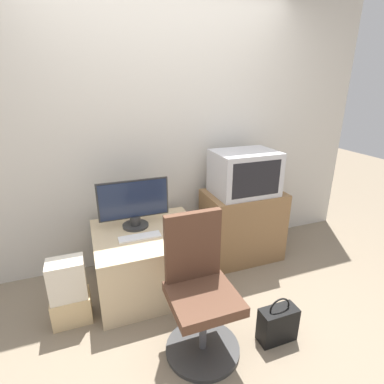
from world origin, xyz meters
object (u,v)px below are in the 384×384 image
object	(u,v)px
keyboard	(140,237)
office_chair	(200,296)
handbag	(278,324)
crt_tv	(244,173)
mouse	(168,232)
cardboard_box_lower	(72,308)
main_monitor	(134,204)

from	to	relation	value
keyboard	office_chair	bearing A→B (deg)	-69.21
handbag	crt_tv	bearing A→B (deg)	74.90
mouse	cardboard_box_lower	world-z (taller)	mouse
keyboard	mouse	distance (m)	0.24
keyboard	cardboard_box_lower	distance (m)	0.74
handbag	cardboard_box_lower	bearing A→B (deg)	152.57
main_monitor	mouse	world-z (taller)	main_monitor
crt_tv	main_monitor	bearing A→B (deg)	-179.64
keyboard	office_chair	world-z (taller)	office_chair
mouse	crt_tv	world-z (taller)	crt_tv
mouse	crt_tv	size ratio (longest dim) A/B	0.10
main_monitor	mouse	size ratio (longest dim) A/B	10.23
office_chair	handbag	bearing A→B (deg)	-16.22
crt_tv	keyboard	bearing A→B (deg)	-168.25
main_monitor	crt_tv	world-z (taller)	crt_tv
main_monitor	handbag	size ratio (longest dim) A/B	1.70
mouse	crt_tv	bearing A→B (deg)	15.43
crt_tv	handbag	distance (m)	1.35
office_chair	cardboard_box_lower	world-z (taller)	office_chair
main_monitor	keyboard	world-z (taller)	main_monitor
mouse	handbag	size ratio (longest dim) A/B	0.17
keyboard	handbag	xyz separation A→B (m)	(0.79, -0.84, -0.42)
office_chair	cardboard_box_lower	size ratio (longest dim) A/B	3.40
office_chair	main_monitor	bearing A→B (deg)	105.71
office_chair	cardboard_box_lower	bearing A→B (deg)	146.39
main_monitor	mouse	xyz separation A→B (m)	(0.24, -0.22, -0.20)
main_monitor	handbag	xyz separation A→B (m)	(0.79, -1.05, -0.63)
keyboard	handbag	distance (m)	1.23
cardboard_box_lower	keyboard	bearing A→B (deg)	12.18
crt_tv	office_chair	distance (m)	1.33
main_monitor	office_chair	size ratio (longest dim) A/B	0.63
main_monitor	mouse	bearing A→B (deg)	-43.44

